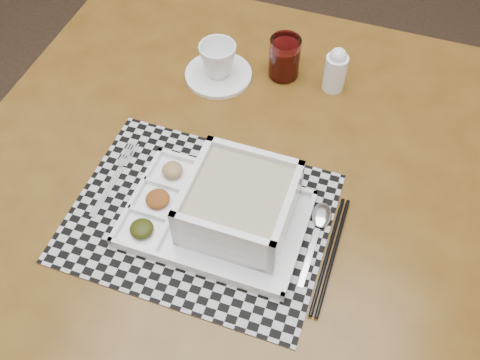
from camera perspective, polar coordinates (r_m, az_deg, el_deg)
name	(u,v)px	position (r m, az deg, el deg)	size (l,w,h in m)	color
floor	(33,205)	(2.09, -21.18, -2.53)	(5.00, 5.00, 0.00)	black
dining_table	(231,191)	(1.11, -1.01, -1.13)	(1.16, 1.16, 0.79)	#4C2E0D
placemat	(200,217)	(0.98, -4.32, -3.95)	(0.46, 0.36, 0.00)	#A8A8B0
serving_tray	(232,208)	(0.94, -0.88, -3.00)	(0.34, 0.25, 0.10)	white
fork	(115,176)	(1.06, -13.22, 0.38)	(0.04, 0.19, 0.00)	silver
spoon	(320,221)	(0.98, 8.53, -4.37)	(0.04, 0.18, 0.01)	silver
chopsticks	(331,254)	(0.95, 9.64, -7.82)	(0.04, 0.24, 0.01)	black
saucer	(218,75)	(1.22, -2.31, 11.15)	(0.15, 0.15, 0.01)	white
cup	(218,60)	(1.19, -2.38, 12.69)	(0.08, 0.08, 0.08)	white
juice_glass	(284,59)	(1.20, 4.76, 12.73)	(0.07, 0.07, 0.10)	white
creamer_bottle	(336,70)	(1.18, 10.16, 11.50)	(0.05, 0.05, 0.11)	white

